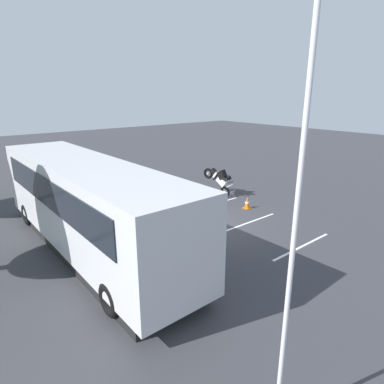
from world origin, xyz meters
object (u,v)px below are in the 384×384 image
Objects in this scene: spectator_far_left at (184,219)px; traffic_cone at (247,203)px; stunt_motorcycle at (220,179)px; flagpole at (293,236)px; spectator_centre at (149,207)px; spectator_left at (169,214)px; spectator_right at (139,201)px; tour_bus at (87,207)px; parked_motorcycle_silver at (109,207)px; spectator_far_right at (132,195)px.

spectator_far_left is 5.20m from traffic_cone.
stunt_motorcycle is 13.33m from flagpole.
spectator_far_left reaches higher than spectator_centre.
spectator_left is 1.05× the size of spectator_right.
tour_bus is 3.48m from spectator_far_left.
parked_motorcycle_silver is (1.56, 0.67, -0.53)m from spectator_right.
flagpole reaches higher than stunt_motorcycle.
flagpole is (-10.28, 3.03, 2.47)m from spectator_far_right.
spectator_far_left is at bearing -172.93° from spectator_left.
traffic_cone is (-0.59, -5.28, -0.78)m from spectator_centre.
spectator_right is (1.00, -2.65, -0.63)m from tour_bus.
spectator_left is 6.20m from stunt_motorcycle.
spectator_centre is at bearing 10.57° from spectator_left.
spectator_far_right is 11.00m from flagpole.
stunt_motorcycle reaches higher than parked_motorcycle_silver.
parked_motorcycle_silver is at bearing 23.17° from spectator_right.
spectator_left reaches higher than spectator_centre.
spectator_right is 0.83× the size of parked_motorcycle_silver.
flagpole is (-7.15, 2.89, 2.45)m from spectator_left.
flagpole is at bearing 163.55° from spectator_far_right.
spectator_right is 0.24× the size of flagpole.
tour_bus reaches higher than spectator_centre.
spectator_far_left is at bearing 124.46° from stunt_motorcycle.
tour_bus reaches higher than parked_motorcycle_silver.
spectator_right is at bearing -7.90° from spectator_centre.
traffic_cone is at bearing -96.41° from spectator_centre.
spectator_centre is 2.85× the size of traffic_cone.
parked_motorcycle_silver is at bearing -11.31° from flagpole.
spectator_far_left is 1.00× the size of spectator_left.
parked_motorcycle_silver is (3.75, 0.71, -0.60)m from spectator_left.
parked_motorcycle_silver is (4.56, 0.81, -0.60)m from spectator_far_left.
spectator_far_right is 5.35m from stunt_motorcycle.
stunt_motorcycle is (-0.86, -6.20, 0.49)m from parked_motorcycle_silver.
spectator_far_right is at bearing -126.37° from parked_motorcycle_silver.
spectator_right is at bearing 168.57° from spectator_far_right.
traffic_cone is (-3.26, -5.79, -0.18)m from parked_motorcycle_silver.
spectator_left is 0.88× the size of parked_motorcycle_silver.
spectator_right is (3.00, 0.15, -0.06)m from spectator_far_left.
spectator_left is 3.87m from parked_motorcycle_silver.
traffic_cone is (-2.63, -4.94, -0.76)m from spectator_far_right.
spectator_far_right is (3.93, -0.04, -0.02)m from spectator_far_left.
flagpole is (-8.35, 0.20, 1.89)m from tour_bus.
spectator_centre is 1.01× the size of spectator_far_right.
spectator_far_left is 0.81m from spectator_left.
stunt_motorcycle is at bearing -62.20° from spectator_left.
parked_motorcycle_silver is 0.29× the size of flagpole.
spectator_centre reaches higher than stunt_motorcycle.
spectator_right is 5.45m from traffic_cone.
flagpole is (-9.35, 2.85, 2.52)m from spectator_right.
traffic_cone is (0.49, -5.08, -0.77)m from spectator_left.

